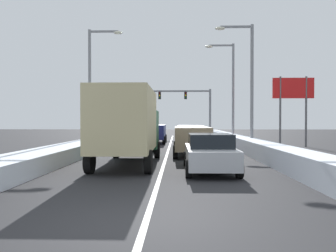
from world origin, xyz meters
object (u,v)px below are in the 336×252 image
at_px(street_lamp_right_near, 247,76).
at_px(traffic_light_gantry, 182,100).
at_px(sedan_red_center_lane_second, 143,139).
at_px(roadside_sign_right, 293,95).
at_px(suv_tan_right_lane_second, 192,138).
at_px(suv_navy_center_lane_third, 154,132).
at_px(suv_white_right_lane_third, 190,134).
at_px(sedan_silver_right_lane_nearest, 210,152).
at_px(box_truck_center_lane_nearest, 128,124).
at_px(street_lamp_right_mid, 230,84).
at_px(street_lamp_left_mid, 94,78).

bearing_deg(street_lamp_right_near, traffic_light_gantry, 101.96).
bearing_deg(sedan_red_center_lane_second, roadside_sign_right, 15.84).
relative_size(suv_tan_right_lane_second, suv_navy_center_lane_third, 1.00).
distance_m(suv_white_right_lane_third, street_lamp_right_near, 6.19).
relative_size(sedan_silver_right_lane_nearest, suv_navy_center_lane_third, 0.92).
xyz_separation_m(box_truck_center_lane_nearest, roadside_sign_right, (11.29, 11.01, 2.12)).
bearing_deg(sedan_silver_right_lane_nearest, street_lamp_right_mid, 78.42).
height_order(suv_tan_right_lane_second, street_lamp_right_near, street_lamp_right_near).
distance_m(sedan_silver_right_lane_nearest, street_lamp_right_mid, 17.93).
height_order(sedan_silver_right_lane_nearest, street_lamp_right_near, street_lamp_right_near).
xyz_separation_m(sedan_silver_right_lane_nearest, sedan_red_center_lane_second, (-3.65, 9.54, 0.00)).
xyz_separation_m(sedan_red_center_lane_second, traffic_light_gantry, (2.92, 20.17, 3.96)).
distance_m(suv_white_right_lane_third, roadside_sign_right, 8.61).
height_order(sedan_red_center_lane_second, suv_navy_center_lane_third, suv_navy_center_lane_third).
bearing_deg(sedan_red_center_lane_second, traffic_light_gantry, 81.77).
height_order(suv_navy_center_lane_third, street_lamp_right_mid, street_lamp_right_mid).
height_order(sedan_silver_right_lane_nearest, street_lamp_right_mid, street_lamp_right_mid).
relative_size(sedan_silver_right_lane_nearest, street_lamp_right_mid, 0.50).
height_order(box_truck_center_lane_nearest, suv_navy_center_lane_third, box_truck_center_lane_nearest).
height_order(suv_tan_right_lane_second, traffic_light_gantry, traffic_light_gantry).
xyz_separation_m(suv_white_right_lane_third, street_lamp_right_mid, (3.76, 4.68, 4.35)).
relative_size(street_lamp_left_mid, roadside_sign_right, 1.64).
bearing_deg(sedan_silver_right_lane_nearest, street_lamp_right_near, 70.08).
xyz_separation_m(box_truck_center_lane_nearest, suv_navy_center_lane_third, (0.12, 14.86, -0.88)).
bearing_deg(suv_white_right_lane_third, street_lamp_right_mid, 51.20).
height_order(sedan_silver_right_lane_nearest, suv_white_right_lane_third, suv_white_right_lane_third).
xyz_separation_m(traffic_light_gantry, roadside_sign_right, (8.50, -16.93, -0.71)).
relative_size(suv_navy_center_lane_third, street_lamp_left_mid, 0.54).
xyz_separation_m(street_lamp_right_near, street_lamp_left_mid, (-11.18, 2.16, 0.18)).
relative_size(suv_tan_right_lane_second, street_lamp_right_mid, 0.54).
relative_size(suv_white_right_lane_third, traffic_light_gantry, 0.46).
xyz_separation_m(sedan_silver_right_lane_nearest, suv_tan_right_lane_second, (-0.44, 6.00, 0.25)).
distance_m(sedan_red_center_lane_second, street_lamp_left_mid, 6.51).
bearing_deg(box_truck_center_lane_nearest, street_lamp_right_near, 48.39).
bearing_deg(street_lamp_right_mid, sedan_red_center_lane_second, -133.81).
xyz_separation_m(suv_navy_center_lane_third, street_lamp_right_near, (6.91, -6.94, 4.13)).
xyz_separation_m(suv_tan_right_lane_second, traffic_light_gantry, (-0.29, 23.72, 3.71)).
xyz_separation_m(suv_navy_center_lane_third, roadside_sign_right, (11.17, -3.85, 3.00)).
xyz_separation_m(box_truck_center_lane_nearest, traffic_light_gantry, (2.79, 27.94, 2.82)).
bearing_deg(box_truck_center_lane_nearest, sedan_silver_right_lane_nearest, -26.74).
bearing_deg(roadside_sign_right, suv_white_right_lane_third, -176.54).
xyz_separation_m(suv_white_right_lane_third, suv_navy_center_lane_third, (-3.11, 4.33, 0.00)).
relative_size(street_lamp_right_near, street_lamp_right_mid, 0.95).
height_order(suv_navy_center_lane_third, traffic_light_gantry, traffic_light_gantry).
bearing_deg(sedan_silver_right_lane_nearest, roadside_sign_right, 58.71).
bearing_deg(suv_navy_center_lane_third, suv_tan_right_lane_second, -74.45).
bearing_deg(box_truck_center_lane_nearest, sedan_red_center_lane_second, 90.99).
xyz_separation_m(box_truck_center_lane_nearest, street_lamp_right_mid, (7.00, 15.20, 3.47)).
bearing_deg(suv_navy_center_lane_third, sedan_red_center_lane_second, -92.05).
distance_m(box_truck_center_lane_nearest, sedan_red_center_lane_second, 7.85).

